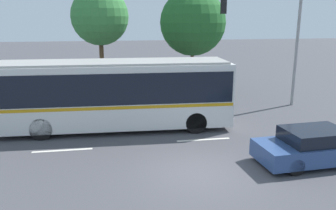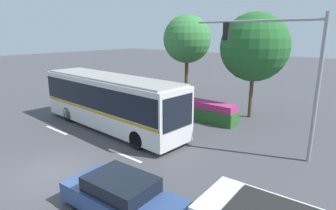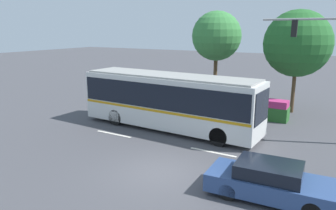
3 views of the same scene
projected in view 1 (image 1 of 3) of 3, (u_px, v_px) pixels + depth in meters
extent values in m
plane|color=#444449|center=(198.00, 172.00, 12.10)|extent=(140.00, 140.00, 0.00)
cube|color=silver|center=(114.00, 94.00, 16.41)|extent=(11.16, 2.98, 2.95)
cube|color=black|center=(114.00, 84.00, 16.30)|extent=(10.94, 3.01, 1.42)
cube|color=#C68C14|center=(114.00, 101.00, 16.50)|extent=(11.05, 3.00, 0.14)
cube|color=black|center=(227.00, 84.00, 17.03)|extent=(0.14, 2.17, 1.65)
cube|color=#959592|center=(113.00, 62.00, 16.03)|extent=(10.71, 2.76, 0.10)
cylinder|color=black|center=(187.00, 110.00, 18.28)|extent=(1.01, 0.34, 1.00)
cylinder|color=black|center=(196.00, 123.00, 16.11)|extent=(1.01, 0.34, 1.00)
cylinder|color=black|center=(51.00, 115.00, 17.39)|extent=(1.01, 0.34, 1.00)
cylinder|color=black|center=(41.00, 129.00, 15.23)|extent=(1.01, 0.34, 1.00)
cube|color=navy|center=(316.00, 150.00, 12.83)|extent=(4.57, 2.09, 0.66)
cube|color=black|center=(315.00, 135.00, 12.66)|extent=(2.33, 1.74, 0.49)
cylinder|color=black|center=(333.00, 144.00, 13.94)|extent=(0.62, 0.26, 0.61)
cylinder|color=black|center=(272.00, 150.00, 13.34)|extent=(0.62, 0.26, 0.61)
cylinder|color=black|center=(296.00, 167.00, 11.83)|extent=(0.62, 0.26, 0.61)
cylinder|color=gray|center=(296.00, 50.00, 20.56)|extent=(0.18, 0.18, 6.73)
cube|color=black|center=(224.00, 5.00, 19.17)|extent=(0.30, 0.22, 0.90)
cylinder|color=red|center=(223.00, 0.00, 19.21)|extent=(0.18, 0.02, 0.18)
cylinder|color=yellow|center=(223.00, 6.00, 19.28)|extent=(0.18, 0.02, 0.18)
cylinder|color=green|center=(223.00, 11.00, 19.36)|extent=(0.18, 0.02, 0.18)
cube|color=#286028|center=(155.00, 95.00, 22.05)|extent=(6.66, 1.09, 0.90)
cube|color=#B22D6B|center=(155.00, 85.00, 21.88)|extent=(6.52, 1.03, 0.45)
cylinder|color=brown|center=(102.00, 65.00, 24.74)|extent=(0.31, 0.31, 3.89)
sphere|color=#387F3D|center=(100.00, 16.00, 23.90)|extent=(4.00, 4.00, 4.00)
cylinder|color=brown|center=(192.00, 69.00, 24.89)|extent=(0.26, 0.26, 3.25)
sphere|color=#236028|center=(193.00, 23.00, 24.08)|extent=(4.62, 4.62, 4.62)
cube|color=silver|center=(203.00, 140.00, 15.29)|extent=(2.40, 0.16, 0.01)
cube|color=silver|center=(62.00, 150.00, 14.06)|extent=(2.40, 0.16, 0.01)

